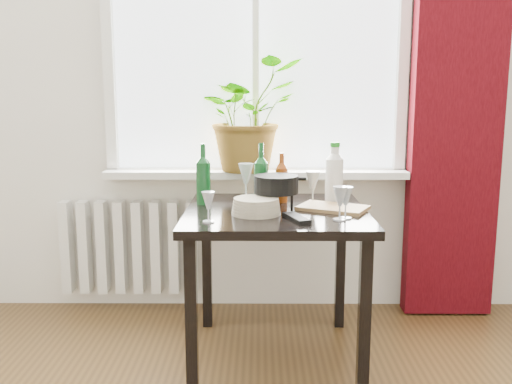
{
  "coord_description": "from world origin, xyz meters",
  "views": [
    {
      "loc": [
        0.02,
        -1.09,
        1.29
      ],
      "look_at": [
        0.01,
        1.55,
        0.82
      ],
      "focal_mm": 40.0,
      "sensor_mm": 36.0,
      "label": 1
    }
  ],
  "objects_px": {
    "wine_bottle_left": "(203,174)",
    "wine_bottle_right": "(261,173)",
    "table": "(276,228)",
    "bottle_amber": "(282,177)",
    "plate_stack": "(256,206)",
    "radiator": "(130,247)",
    "cleaning_bottle": "(334,172)",
    "potted_plant": "(248,115)",
    "wineglass_far_right": "(346,202)",
    "wineglass_front_left": "(208,207)",
    "wineglass_back_left": "(246,181)",
    "cutting_board": "(333,208)",
    "wineglass_back_center": "(313,187)",
    "tv_remote": "(296,218)",
    "wineglass_front_right": "(340,203)",
    "fondue_pot": "(276,192)"
  },
  "relations": [
    {
      "from": "wine_bottle_right",
      "to": "potted_plant",
      "type": "bearing_deg",
      "value": 99.94
    },
    {
      "from": "bottle_amber",
      "to": "cutting_board",
      "type": "relative_size",
      "value": 0.81
    },
    {
      "from": "wineglass_front_right",
      "to": "plate_stack",
      "type": "distance_m",
      "value": 0.38
    },
    {
      "from": "wineglass_front_left",
      "to": "wineglass_back_left",
      "type": "bearing_deg",
      "value": 75.07
    },
    {
      "from": "wineglass_back_left",
      "to": "bottle_amber",
      "type": "bearing_deg",
      "value": -28.67
    },
    {
      "from": "radiator",
      "to": "bottle_amber",
      "type": "height_order",
      "value": "bottle_amber"
    },
    {
      "from": "plate_stack",
      "to": "wine_bottle_right",
      "type": "bearing_deg",
      "value": 84.79
    },
    {
      "from": "table",
      "to": "bottle_amber",
      "type": "xyz_separation_m",
      "value": [
        0.03,
        0.19,
        0.22
      ]
    },
    {
      "from": "plate_stack",
      "to": "radiator",
      "type": "bearing_deg",
      "value": 135.84
    },
    {
      "from": "wineglass_front_right",
      "to": "wineglass_far_right",
      "type": "xyz_separation_m",
      "value": [
        0.03,
        0.03,
        -0.0
      ]
    },
    {
      "from": "table",
      "to": "tv_remote",
      "type": "distance_m",
      "value": 0.26
    },
    {
      "from": "potted_plant",
      "to": "wineglass_front_left",
      "type": "xyz_separation_m",
      "value": [
        -0.15,
        -0.84,
        -0.35
      ]
    },
    {
      "from": "wineglass_back_center",
      "to": "tv_remote",
      "type": "distance_m",
      "value": 0.4
    },
    {
      "from": "radiator",
      "to": "tv_remote",
      "type": "bearing_deg",
      "value": -42.66
    },
    {
      "from": "wineglass_front_left",
      "to": "cleaning_bottle",
      "type": "bearing_deg",
      "value": 37.11
    },
    {
      "from": "wineglass_far_right",
      "to": "wineglass_back_center",
      "type": "xyz_separation_m",
      "value": [
        -0.11,
        0.34,
        0.01
      ]
    },
    {
      "from": "cleaning_bottle",
      "to": "bottle_amber",
      "type": "bearing_deg",
      "value": 179.16
    },
    {
      "from": "wineglass_front_right",
      "to": "fondue_pot",
      "type": "bearing_deg",
      "value": 139.46
    },
    {
      "from": "wineglass_back_left",
      "to": "cutting_board",
      "type": "height_order",
      "value": "wineglass_back_left"
    },
    {
      "from": "wine_bottle_left",
      "to": "cutting_board",
      "type": "relative_size",
      "value": 0.97
    },
    {
      "from": "wine_bottle_left",
      "to": "wine_bottle_right",
      "type": "bearing_deg",
      "value": 2.38
    },
    {
      "from": "tv_remote",
      "to": "cutting_board",
      "type": "xyz_separation_m",
      "value": [
        0.19,
        0.23,
        -0.0
      ]
    },
    {
      "from": "potted_plant",
      "to": "wineglass_front_right",
      "type": "xyz_separation_m",
      "value": [
        0.41,
        -0.8,
        -0.34
      ]
    },
    {
      "from": "wine_bottle_right",
      "to": "wineglass_far_right",
      "type": "height_order",
      "value": "wine_bottle_right"
    },
    {
      "from": "tv_remote",
      "to": "wineglass_back_left",
      "type": "bearing_deg",
      "value": 94.05
    },
    {
      "from": "wineglass_far_right",
      "to": "radiator",
      "type": "bearing_deg",
      "value": 144.41
    },
    {
      "from": "wineglass_back_center",
      "to": "table",
      "type": "bearing_deg",
      "value": -142.02
    },
    {
      "from": "wineglass_front_left",
      "to": "fondue_pot",
      "type": "bearing_deg",
      "value": 42.73
    },
    {
      "from": "cleaning_bottle",
      "to": "wineglass_front_left",
      "type": "bearing_deg",
      "value": -142.89
    },
    {
      "from": "tv_remote",
      "to": "wineglass_front_right",
      "type": "bearing_deg",
      "value": -18.23
    },
    {
      "from": "wine_bottle_right",
      "to": "tv_remote",
      "type": "relative_size",
      "value": 1.6
    },
    {
      "from": "wineglass_back_left",
      "to": "table",
      "type": "bearing_deg",
      "value": -62.43
    },
    {
      "from": "radiator",
      "to": "wineglass_back_center",
      "type": "relative_size",
      "value": 4.79
    },
    {
      "from": "wine_bottle_right",
      "to": "wineglass_front_right",
      "type": "bearing_deg",
      "value": -47.54
    },
    {
      "from": "wineglass_back_center",
      "to": "plate_stack",
      "type": "relative_size",
      "value": 0.74
    },
    {
      "from": "potted_plant",
      "to": "wine_bottle_left",
      "type": "relative_size",
      "value": 2.08
    },
    {
      "from": "wineglass_front_right",
      "to": "wineglass_back_center",
      "type": "xyz_separation_m",
      "value": [
        -0.08,
        0.37,
        0.01
      ]
    },
    {
      "from": "bottle_amber",
      "to": "plate_stack",
      "type": "relative_size",
      "value": 1.13
    },
    {
      "from": "potted_plant",
      "to": "wineglass_front_right",
      "type": "bearing_deg",
      "value": -62.57
    },
    {
      "from": "wine_bottle_right",
      "to": "plate_stack",
      "type": "relative_size",
      "value": 1.35
    },
    {
      "from": "wineglass_far_right",
      "to": "wineglass_front_left",
      "type": "bearing_deg",
      "value": -172.91
    },
    {
      "from": "table",
      "to": "wine_bottle_left",
      "type": "height_order",
      "value": "wine_bottle_left"
    },
    {
      "from": "wineglass_back_left",
      "to": "tv_remote",
      "type": "distance_m",
      "value": 0.57
    },
    {
      "from": "wineglass_far_right",
      "to": "cutting_board",
      "type": "xyz_separation_m",
      "value": [
        -0.03,
        0.19,
        -0.06
      ]
    },
    {
      "from": "plate_stack",
      "to": "cutting_board",
      "type": "height_order",
      "value": "plate_stack"
    },
    {
      "from": "wine_bottle_left",
      "to": "fondue_pot",
      "type": "distance_m",
      "value": 0.39
    },
    {
      "from": "wineglass_back_left",
      "to": "plate_stack",
      "type": "distance_m",
      "value": 0.4
    },
    {
      "from": "plate_stack",
      "to": "wineglass_far_right",
      "type": "bearing_deg",
      "value": -12.55
    },
    {
      "from": "potted_plant",
      "to": "wineglass_front_left",
      "type": "bearing_deg",
      "value": -100.13
    },
    {
      "from": "plate_stack",
      "to": "cutting_board",
      "type": "bearing_deg",
      "value": 16.42
    }
  ]
}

